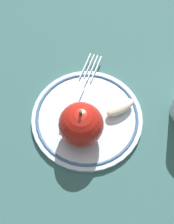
% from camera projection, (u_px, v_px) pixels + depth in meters
% --- Properties ---
extents(ground_plane, '(2.00, 2.00, 0.00)m').
position_uv_depth(ground_plane, '(80.00, 120.00, 0.61)').
color(ground_plane, '#345E5C').
extents(plate, '(0.22, 0.22, 0.01)m').
position_uv_depth(plate, '(87.00, 118.00, 0.61)').
color(plate, silver).
rests_on(plate, ground_plane).
extents(apple_red_whole, '(0.08, 0.08, 0.09)m').
position_uv_depth(apple_red_whole, '(83.00, 124.00, 0.55)').
color(apple_red_whole, red).
rests_on(apple_red_whole, plate).
extents(apple_slice_front, '(0.05, 0.07, 0.02)m').
position_uv_depth(apple_slice_front, '(120.00, 107.00, 0.60)').
color(apple_slice_front, '#F0E7CA').
rests_on(apple_slice_front, plate).
extents(fork, '(0.18, 0.10, 0.00)m').
position_uv_depth(fork, '(79.00, 93.00, 0.62)').
color(fork, silver).
rests_on(fork, plate).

